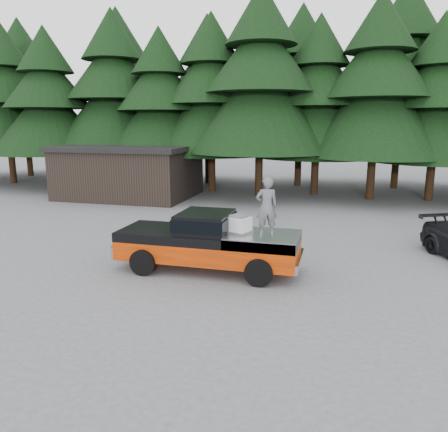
% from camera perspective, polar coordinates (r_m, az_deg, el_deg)
% --- Properties ---
extents(ground, '(120.00, 120.00, 0.00)m').
position_cam_1_polar(ground, '(14.96, -2.02, -6.33)').
color(ground, '#515254').
rests_on(ground, ground).
extents(pickup_truck, '(6.00, 2.04, 1.33)m').
position_cam_1_polar(pickup_truck, '(14.22, -2.05, -4.51)').
color(pickup_truck, '#D63501').
rests_on(pickup_truck, ground).
extents(truck_cab, '(1.66, 1.90, 0.59)m').
position_cam_1_polar(truck_cab, '(14.00, -2.47, -0.71)').
color(truck_cab, black).
rests_on(truck_cab, pickup_truck).
extents(air_compressor, '(0.87, 0.80, 0.48)m').
position_cam_1_polar(air_compressor, '(13.74, 1.86, -1.19)').
color(air_compressor, silver).
rests_on(air_compressor, pickup_truck).
extents(man_on_bed, '(0.77, 0.64, 1.82)m').
position_cam_1_polar(man_on_bed, '(13.24, 5.59, 1.21)').
color(man_on_bed, '#525559').
rests_on(man_on_bed, pickup_truck).
extents(utility_building, '(8.40, 6.40, 3.30)m').
position_cam_1_polar(utility_building, '(28.93, -12.23, 5.77)').
color(utility_building, black).
rests_on(utility_building, ground).
extents(treeline, '(60.15, 16.05, 17.50)m').
position_cam_1_polar(treeline, '(31.13, 8.43, 17.52)').
color(treeline, black).
rests_on(treeline, ground).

